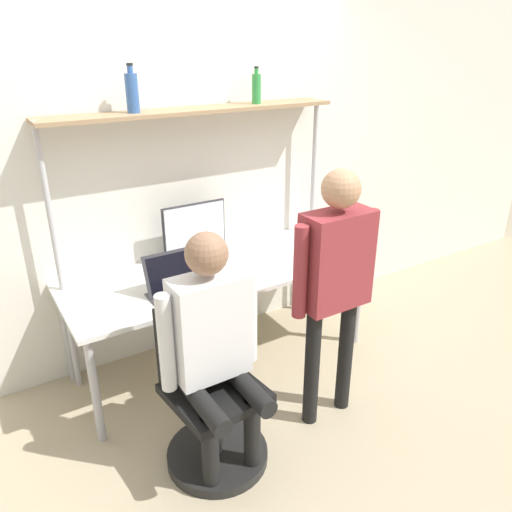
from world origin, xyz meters
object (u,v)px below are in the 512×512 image
bottle_blue (132,92)px  laptop (174,284)px  monitor (195,231)px  office_chair (212,414)px  person_standing (335,271)px  cell_phone (209,284)px  bottle_green (256,88)px  person_seated (214,339)px

bottle_blue → laptop: bearing=-89.4°
monitor → laptop: (-0.34, -0.41, -0.14)m
office_chair → person_standing: person_standing is taller
person_standing → bottle_blue: bearing=122.0°
person_standing → bottle_blue: (-0.69, 1.10, 0.89)m
cell_phone → bottle_green: (0.62, 0.43, 1.12)m
bottle_blue → bottle_green: size_ratio=1.17×
person_standing → bottle_blue: size_ratio=5.60×
laptop → person_standing: bearing=-44.5°
laptop → bottle_green: bottle_green is taller
laptop → bottle_blue: bottle_blue is taller
monitor → cell_phone: (-0.11, -0.41, -0.21)m
person_seated → office_chair: bearing=94.7°
cell_phone → person_standing: person_standing is taller
cell_phone → office_chair: 0.82m
monitor → laptop: bearing=-129.6°
monitor → person_standing: 1.14m
bottle_green → person_standing: bearing=-98.8°
person_seated → laptop: bearing=83.7°
cell_phone → person_seated: 0.73m
monitor → office_chair: 1.28m
cell_phone → bottle_blue: bearing=118.9°
laptop → person_standing: size_ratio=0.21×
person_standing → bottle_green: bottle_green is taller
laptop → person_seated: 0.66m
laptop → person_seated: bearing=-96.3°
laptop → person_standing: (0.68, -0.67, 0.19)m
person_seated → bottle_green: size_ratio=5.64×
person_standing → office_chair: bearing=175.2°
monitor → office_chair: bearing=-112.3°
cell_phone → person_standing: size_ratio=0.10×
monitor → person_standing: size_ratio=0.30×
person_seated → person_standing: person_standing is taller
laptop → person_standing: 0.98m
cell_phone → person_standing: bearing=-56.1°
monitor → bottle_green: bottle_green is taller
person_seated → bottle_green: 1.78m
cell_phone → person_standing: 0.85m
office_chair → bottle_blue: bearing=86.0°
bottle_blue → bottle_green: (0.86, 0.00, -0.02)m
monitor → bottle_green: size_ratio=1.95×
monitor → laptop: monitor is taller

